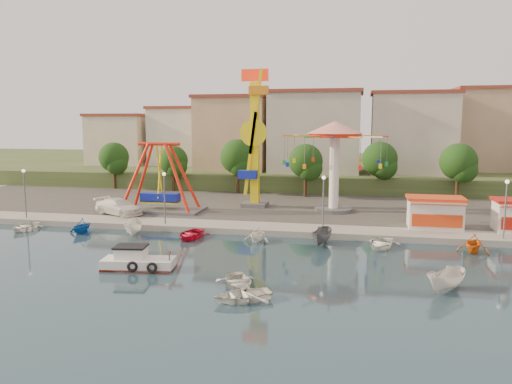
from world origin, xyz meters
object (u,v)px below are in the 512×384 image
(pirate_ship_ride, at_px, (160,179))
(cabin_motorboat, at_px, (137,262))
(wave_swinger, at_px, (335,146))
(van, at_px, (119,207))
(skiff, at_px, (447,280))
(rowboat_a, at_px, (238,282))
(kamikaze_tower, at_px, (255,141))

(pirate_ship_ride, bearing_deg, cabin_motorboat, -72.21)
(wave_swinger, distance_m, cabin_motorboat, 28.61)
(cabin_motorboat, height_order, van, van)
(pirate_ship_ride, relative_size, skiff, 2.61)
(pirate_ship_ride, relative_size, van, 1.63)
(cabin_motorboat, bearing_deg, wave_swinger, 52.93)
(van, bearing_deg, rowboat_a, -113.12)
(pirate_ship_ride, xyz_separation_m, van, (-3.67, -3.16, -2.90))
(pirate_ship_ride, distance_m, wave_swinger, 20.51)
(wave_swinger, bearing_deg, rowboat_a, -100.29)
(wave_swinger, bearing_deg, kamikaze_tower, 173.32)
(kamikaze_tower, relative_size, rowboat_a, 4.44)
(kamikaze_tower, distance_m, rowboat_a, 29.41)
(rowboat_a, distance_m, skiff, 13.58)
(pirate_ship_ride, height_order, van, pirate_ship_ride)
(cabin_motorboat, bearing_deg, kamikaze_tower, 73.34)
(wave_swinger, distance_m, skiff, 27.24)
(cabin_motorboat, relative_size, rowboat_a, 1.50)
(kamikaze_tower, bearing_deg, cabin_motorboat, -98.38)
(wave_swinger, xyz_separation_m, skiff, (8.57, -24.76, -7.45))
(skiff, height_order, van, van)
(wave_swinger, bearing_deg, cabin_motorboat, -118.80)
(wave_swinger, bearing_deg, van, -163.31)
(pirate_ship_ride, bearing_deg, van, -139.24)
(pirate_ship_ride, distance_m, kamikaze_tower, 12.13)
(pirate_ship_ride, xyz_separation_m, cabin_motorboat, (6.51, -20.28, -3.89))
(rowboat_a, bearing_deg, van, 109.22)
(wave_swinger, xyz_separation_m, van, (-23.45, -7.03, -6.70))
(cabin_motorboat, distance_m, van, 19.94)
(rowboat_a, height_order, van, van)
(kamikaze_tower, bearing_deg, skiff, -54.99)
(pirate_ship_ride, bearing_deg, wave_swinger, 11.06)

